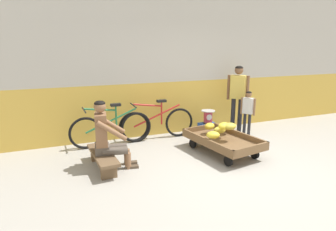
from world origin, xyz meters
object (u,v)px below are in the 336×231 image
at_px(vendor_seated, 107,135).
at_px(bicycle_near_left, 111,129).
at_px(customer_adult, 238,92).
at_px(customer_child, 248,109).
at_px(plastic_crate, 208,130).
at_px(shopping_bag, 230,136).
at_px(banana_cart, 223,141).
at_px(bicycle_far_left, 157,123).
at_px(low_bench, 103,157).
at_px(weighing_scale, 208,117).

bearing_deg(vendor_seated, bicycle_near_left, 76.04).
relative_size(customer_adult, customer_child, 1.51).
bearing_deg(plastic_crate, shopping_bag, -57.28).
bearing_deg(plastic_crate, bicycle_near_left, 174.31).
relative_size(banana_cart, bicycle_far_left, 0.94).
relative_size(banana_cart, bicycle_near_left, 0.94).
height_order(bicycle_near_left, customer_child, customer_child).
bearing_deg(banana_cart, vendor_seated, 176.85).
height_order(vendor_seated, customer_adult, customer_adult).
relative_size(banana_cart, shopping_bag, 6.49).
height_order(low_bench, bicycle_near_left, bicycle_near_left).
bearing_deg(customer_adult, banana_cart, -134.38).
bearing_deg(low_bench, vendor_seated, -8.48).
distance_m(customer_child, shopping_bag, 0.73).
relative_size(plastic_crate, customer_child, 0.35).
relative_size(weighing_scale, customer_adult, 0.20).
bearing_deg(weighing_scale, customer_adult, 3.60).
height_order(vendor_seated, bicycle_near_left, vendor_seated).
bearing_deg(shopping_bag, vendor_seated, -170.98).
bearing_deg(vendor_seated, weighing_scale, 20.34).
xyz_separation_m(bicycle_near_left, shopping_bag, (2.37, -0.66, -0.23)).
bearing_deg(weighing_scale, low_bench, -160.60).
xyz_separation_m(low_bench, bicycle_near_left, (0.35, 1.06, 0.15)).
bearing_deg(customer_child, low_bench, -170.63).
relative_size(plastic_crate, bicycle_near_left, 0.22).
distance_m(vendor_seated, customer_child, 3.19).
height_order(weighing_scale, bicycle_far_left, bicycle_far_left).
xyz_separation_m(vendor_seated, customer_child, (3.14, 0.55, 0.06)).
height_order(weighing_scale, customer_child, customer_child).
distance_m(weighing_scale, bicycle_far_left, 1.13).
distance_m(bicycle_near_left, bicycle_far_left, 0.98).
bearing_deg(banana_cart, customer_adult, 45.62).
distance_m(banana_cart, bicycle_near_left, 2.20).
relative_size(banana_cart, customer_child, 1.53).
height_order(bicycle_near_left, shopping_bag, bicycle_near_left).
xyz_separation_m(low_bench, customer_adult, (3.21, 0.91, 0.75)).
distance_m(low_bench, weighing_scale, 2.59).
height_order(vendor_seated, plastic_crate, vendor_seated).
distance_m(bicycle_near_left, customer_child, 2.94).
relative_size(low_bench, shopping_bag, 4.65).
xyz_separation_m(low_bench, shopping_bag, (2.72, 0.41, -0.08)).
distance_m(banana_cart, customer_adult, 1.61).
bearing_deg(banana_cart, bicycle_near_left, 147.02).
distance_m(vendor_seated, plastic_crate, 2.54).
height_order(vendor_seated, shopping_bag, vendor_seated).
xyz_separation_m(bicycle_near_left, bicycle_far_left, (0.98, 0.05, 0.00)).
bearing_deg(low_bench, customer_child, 9.37).
bearing_deg(shopping_bag, low_bench, -171.53).
relative_size(banana_cart, vendor_seated, 1.37).
distance_m(bicycle_far_left, customer_adult, 1.97).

